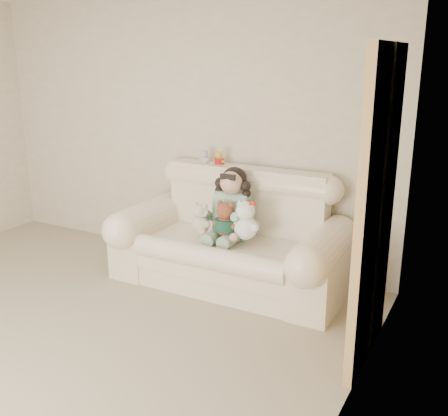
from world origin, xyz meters
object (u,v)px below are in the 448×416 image
(sofa, at_px, (229,230))
(white_cat, at_px, (246,216))
(seated_child, at_px, (232,203))
(cream_teddy, at_px, (201,215))
(brown_teddy, at_px, (226,216))

(sofa, bearing_deg, white_cat, -24.27)
(seated_child, bearing_deg, sofa, -85.90)
(cream_teddy, bearing_deg, seated_child, 41.83)
(sofa, bearing_deg, cream_teddy, -147.48)
(seated_child, relative_size, white_cat, 1.61)
(cream_teddy, bearing_deg, brown_teddy, 0.17)
(seated_child, distance_m, white_cat, 0.29)
(sofa, relative_size, brown_teddy, 5.62)
(white_cat, bearing_deg, brown_teddy, 168.73)
(brown_teddy, relative_size, white_cat, 0.91)
(seated_child, distance_m, cream_teddy, 0.31)
(sofa, distance_m, seated_child, 0.25)
(brown_teddy, xyz_separation_m, white_cat, (0.18, 0.02, 0.02))
(seated_child, xyz_separation_m, white_cat, (0.22, -0.17, -0.05))
(sofa, bearing_deg, brown_teddy, -78.27)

